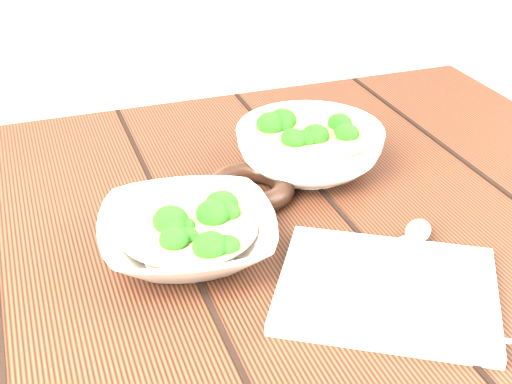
{
  "coord_description": "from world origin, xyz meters",
  "views": [
    {
      "loc": [
        -0.17,
        -0.67,
        1.2
      ],
      "look_at": [
        0.07,
        -0.01,
        0.8
      ],
      "focal_mm": 50.0,
      "sensor_mm": 36.0,
      "label": 1
    }
  ],
  "objects_px": {
    "soup_bowl_front": "(188,234)",
    "soup_bowl_back": "(309,148)",
    "napkin": "(387,289)",
    "table": "(200,318)",
    "trivet": "(250,188)"
  },
  "relations": [
    {
      "from": "soup_bowl_front",
      "to": "soup_bowl_back",
      "type": "relative_size",
      "value": 0.86
    },
    {
      "from": "soup_bowl_back",
      "to": "napkin",
      "type": "xyz_separation_m",
      "value": [
        -0.03,
        -0.28,
        -0.03
      ]
    },
    {
      "from": "soup_bowl_front",
      "to": "trivet",
      "type": "relative_size",
      "value": 1.99
    },
    {
      "from": "table",
      "to": "trivet",
      "type": "relative_size",
      "value": 10.74
    },
    {
      "from": "soup_bowl_back",
      "to": "trivet",
      "type": "bearing_deg",
      "value": -156.47
    },
    {
      "from": "table",
      "to": "napkin",
      "type": "relative_size",
      "value": 5.51
    },
    {
      "from": "table",
      "to": "napkin",
      "type": "distance_m",
      "value": 0.26
    },
    {
      "from": "soup_bowl_front",
      "to": "napkin",
      "type": "distance_m",
      "value": 0.22
    },
    {
      "from": "table",
      "to": "soup_bowl_back",
      "type": "bearing_deg",
      "value": 29.71
    },
    {
      "from": "soup_bowl_back",
      "to": "table",
      "type": "bearing_deg",
      "value": -150.29
    },
    {
      "from": "table",
      "to": "soup_bowl_back",
      "type": "height_order",
      "value": "soup_bowl_back"
    },
    {
      "from": "table",
      "to": "soup_bowl_back",
      "type": "relative_size",
      "value": 4.63
    },
    {
      "from": "soup_bowl_back",
      "to": "trivet",
      "type": "relative_size",
      "value": 2.32
    },
    {
      "from": "soup_bowl_front",
      "to": "soup_bowl_back",
      "type": "distance_m",
      "value": 0.25
    },
    {
      "from": "table",
      "to": "soup_bowl_front",
      "type": "xyz_separation_m",
      "value": [
        -0.02,
        -0.03,
        0.15
      ]
    }
  ]
}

